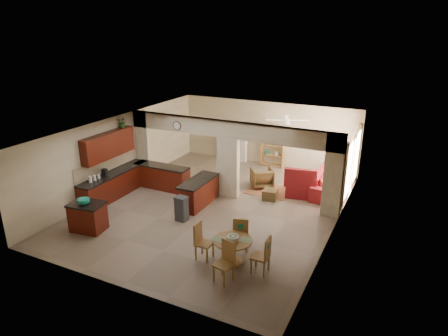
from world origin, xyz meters
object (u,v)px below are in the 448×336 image
at_px(sofa, 331,181).
at_px(armchair, 262,177).
at_px(dining_table, 232,247).
at_px(kitchen_island, 88,217).

xyz_separation_m(sofa, armchair, (-2.52, -0.66, -0.04)).
bearing_deg(dining_table, kitchen_island, -176.54).
height_order(dining_table, sofa, sofa).
bearing_deg(dining_table, armchair, 102.84).
relative_size(kitchen_island, dining_table, 1.09).
distance_m(kitchen_island, sofa, 8.67).
bearing_deg(sofa, armchair, 103.39).
xyz_separation_m(kitchen_island, sofa, (6.01, 6.25, -0.05)).
bearing_deg(sofa, dining_table, 166.24).
bearing_deg(armchair, sofa, 159.25).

